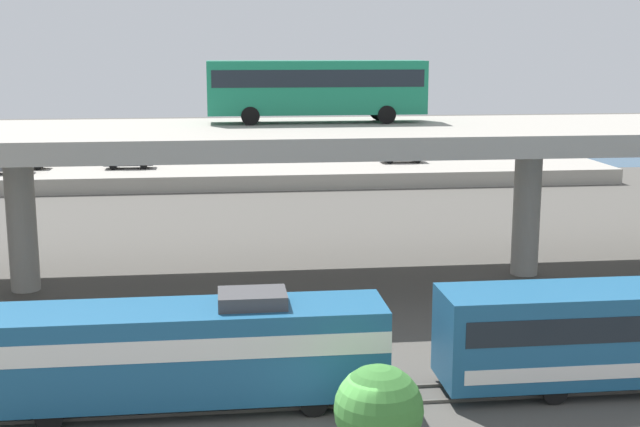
{
  "coord_description": "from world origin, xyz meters",
  "views": [
    {
      "loc": [
        -3.34,
        -24.88,
        12.66
      ],
      "look_at": [
        1.68,
        17.22,
        4.29
      ],
      "focal_mm": 47.92,
      "sensor_mm": 36.0,
      "label": 1
    }
  ],
  "objects_px": {
    "parked_car_0": "(24,161)",
    "parked_car_2": "(401,155)",
    "parked_car_1": "(7,165)",
    "transit_bus_on_overpass": "(317,85)",
    "train_locomotive": "(163,349)",
    "parked_car_3": "(130,160)"
  },
  "relations": [
    {
      "from": "parked_car_0",
      "to": "parked_car_2",
      "type": "height_order",
      "value": "same"
    },
    {
      "from": "parked_car_1",
      "to": "parked_car_0",
      "type": "bearing_deg",
      "value": -107.62
    },
    {
      "from": "transit_bus_on_overpass",
      "to": "parked_car_0",
      "type": "xyz_separation_m",
      "value": [
        -23.38,
        33.57,
        -8.31
      ]
    },
    {
      "from": "parked_car_0",
      "to": "parked_car_1",
      "type": "xyz_separation_m",
      "value": [
        -0.88,
        -2.77,
        0.0
      ]
    },
    {
      "from": "train_locomotive",
      "to": "parked_car_2",
      "type": "relative_size",
      "value": 3.49
    },
    {
      "from": "parked_car_1",
      "to": "parked_car_2",
      "type": "xyz_separation_m",
      "value": [
        36.49,
        3.19,
        0.0
      ]
    },
    {
      "from": "parked_car_0",
      "to": "train_locomotive",
      "type": "bearing_deg",
      "value": -73.05
    },
    {
      "from": "transit_bus_on_overpass",
      "to": "parked_car_1",
      "type": "bearing_deg",
      "value": 128.22
    },
    {
      "from": "parked_car_0",
      "to": "parked_car_1",
      "type": "bearing_deg",
      "value": -107.62
    },
    {
      "from": "parked_car_0",
      "to": "parked_car_1",
      "type": "relative_size",
      "value": 0.99
    },
    {
      "from": "parked_car_1",
      "to": "parked_car_2",
      "type": "relative_size",
      "value": 1.01
    },
    {
      "from": "transit_bus_on_overpass",
      "to": "parked_car_3",
      "type": "relative_size",
      "value": 2.68
    },
    {
      "from": "transit_bus_on_overpass",
      "to": "parked_car_2",
      "type": "relative_size",
      "value": 2.75
    },
    {
      "from": "transit_bus_on_overpass",
      "to": "parked_car_2",
      "type": "distance_m",
      "value": 37.07
    },
    {
      "from": "transit_bus_on_overpass",
      "to": "parked_car_3",
      "type": "bearing_deg",
      "value": 112.61
    },
    {
      "from": "train_locomotive",
      "to": "parked_car_2",
      "type": "height_order",
      "value": "train_locomotive"
    },
    {
      "from": "parked_car_0",
      "to": "parked_car_3",
      "type": "bearing_deg",
      "value": -3.71
    },
    {
      "from": "parked_car_1",
      "to": "transit_bus_on_overpass",
      "type": "bearing_deg",
      "value": 128.22
    },
    {
      "from": "parked_car_1",
      "to": "train_locomotive",
      "type": "bearing_deg",
      "value": 108.77
    },
    {
      "from": "train_locomotive",
      "to": "parked_car_3",
      "type": "relative_size",
      "value": 3.4
    },
    {
      "from": "train_locomotive",
      "to": "transit_bus_on_overpass",
      "type": "bearing_deg",
      "value": -112.37
    },
    {
      "from": "transit_bus_on_overpass",
      "to": "parked_car_2",
      "type": "height_order",
      "value": "transit_bus_on_overpass"
    }
  ]
}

